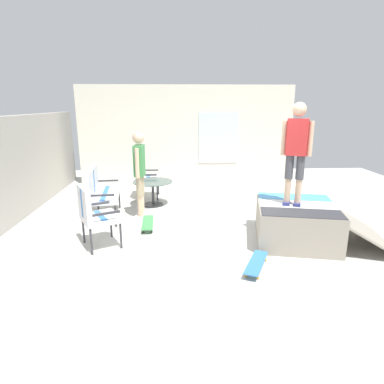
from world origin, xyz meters
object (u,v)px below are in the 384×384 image
object	(u,v)px
patio_bench	(99,189)
skateboard_spare	(256,263)
skate_ramp	(298,222)
person_watching	(140,168)
patio_chair_near_house	(143,174)
person_skater	(296,147)
skateboard_by_bench	(148,223)
patio_table	(153,188)
patio_chair_by_wall	(93,211)

from	to	relation	value
patio_bench	skateboard_spare	distance (m)	3.57
skate_ramp	person_watching	world-z (taller)	person_watching
patio_chair_near_house	person_watching	distance (m)	1.54
person_skater	skateboard_by_bench	size ratio (longest dim) A/B	2.04
person_skater	patio_table	bearing A→B (deg)	48.71
person_watching	skateboard_spare	distance (m)	3.10
patio_chair_by_wall	person_skater	bearing A→B (deg)	-88.31
patio_table	person_watching	distance (m)	1.05
patio_bench	skateboard_by_bench	size ratio (longest dim) A/B	1.61
skateboard_by_bench	skate_ramp	bearing A→B (deg)	-105.82
skate_ramp	patio_chair_near_house	xyz separation A→B (m)	(2.80, 2.87, 0.29)
skateboard_spare	skate_ramp	bearing A→B (deg)	-44.04
skateboard_spare	skateboard_by_bench	bearing A→B (deg)	44.54
patio_chair_near_house	patio_chair_by_wall	distance (m)	2.96
person_skater	patio_bench	bearing A→B (deg)	68.88
patio_bench	skateboard_spare	world-z (taller)	patio_bench
skate_ramp	person_skater	distance (m)	1.29
patio_chair_near_house	patio_bench	bearing A→B (deg)	153.12
patio_bench	patio_table	distance (m)	1.32
person_skater	skateboard_spare	world-z (taller)	person_skater
patio_chair_by_wall	person_watching	world-z (taller)	person_watching
patio_chair_by_wall	skateboard_by_bench	size ratio (longest dim) A/B	1.26
patio_chair_by_wall	skateboard_spare	world-z (taller)	patio_chair_by_wall
skate_ramp	patio_bench	xyz separation A→B (m)	(1.33, 3.62, 0.29)
skate_ramp	skateboard_spare	distance (m)	1.36
skate_ramp	skateboard_by_bench	size ratio (longest dim) A/B	2.91
person_watching	skateboard_spare	xyz separation A→B (m)	(-2.29, -1.86, -0.95)
patio_table	person_watching	size ratio (longest dim) A/B	0.51
patio_bench	person_skater	xyz separation A→B (m)	(-1.34, -3.48, 0.99)
patio_chair_by_wall	person_watching	size ratio (longest dim) A/B	0.58
skate_ramp	patio_bench	size ratio (longest dim) A/B	1.81
patio_bench	person_skater	bearing A→B (deg)	-111.12
skateboard_by_bench	skateboard_spare	distance (m)	2.39
skateboard_by_bench	patio_bench	bearing A→B (deg)	59.83
person_skater	skateboard_spare	xyz separation A→B (m)	(-0.95, 0.79, -1.52)
patio_bench	patio_table	size ratio (longest dim) A/B	1.45
patio_chair_by_wall	skateboard_spare	bearing A→B (deg)	-109.11
patio_bench	patio_chair_by_wall	distance (m)	1.46
patio_chair_by_wall	person_skater	xyz separation A→B (m)	(0.10, -3.25, 0.99)
person_skater	skateboard_by_bench	xyz separation A→B (m)	(0.76, 2.47, -1.52)
person_skater	patio_chair_near_house	bearing A→B (deg)	44.11
patio_chair_near_house	patio_table	world-z (taller)	patio_chair_near_house
skate_ramp	patio_chair_by_wall	xyz separation A→B (m)	(-0.11, 3.39, 0.29)
patio_chair_by_wall	patio_table	distance (m)	2.40
patio_table	skateboard_by_bench	bearing A→B (deg)	179.62
patio_chair_near_house	skateboard_spare	size ratio (longest dim) A/B	1.26
person_watching	person_skater	size ratio (longest dim) A/B	1.06
skateboard_by_bench	skateboard_spare	xyz separation A→B (m)	(-1.70, -1.68, 0.00)
person_watching	patio_table	bearing A→B (deg)	-13.07
skateboard_spare	person_watching	bearing A→B (deg)	39.04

